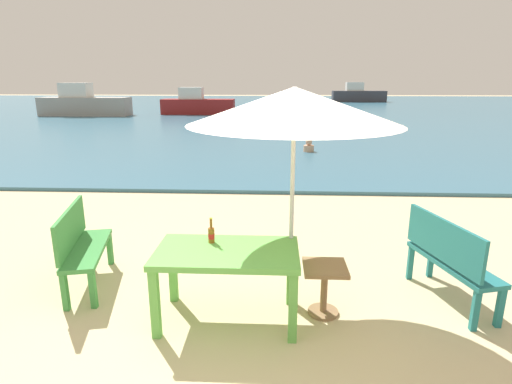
# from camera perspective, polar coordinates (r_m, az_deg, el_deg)

# --- Properties ---
(ground_plane) EXTENTS (120.00, 120.00, 0.00)m
(ground_plane) POSITION_cam_1_polar(r_m,az_deg,el_deg) (4.16, 0.03, -19.38)
(ground_plane) COLOR beige
(sea_water) EXTENTS (120.00, 50.00, 0.08)m
(sea_water) POSITION_cam_1_polar(r_m,az_deg,el_deg) (33.49, 2.59, 11.44)
(sea_water) COLOR #386B84
(sea_water) RESTS_ON ground_plane
(picnic_table_green) EXTENTS (1.40, 0.80, 0.76)m
(picnic_table_green) POSITION_cam_1_polar(r_m,az_deg,el_deg) (4.10, -4.03, -9.44)
(picnic_table_green) COLOR #60B24C
(picnic_table_green) RESTS_ON ground_plane
(beer_bottle_amber) EXTENTS (0.07, 0.07, 0.26)m
(beer_bottle_amber) POSITION_cam_1_polar(r_m,az_deg,el_deg) (4.21, -6.22, -5.80)
(beer_bottle_amber) COLOR brown
(beer_bottle_amber) RESTS_ON picnic_table_green
(patio_umbrella) EXTENTS (2.10, 2.10, 2.30)m
(patio_umbrella) POSITION_cam_1_polar(r_m,az_deg,el_deg) (4.05, 5.34, 11.77)
(patio_umbrella) COLOR silver
(patio_umbrella) RESTS_ON ground_plane
(side_table_wood) EXTENTS (0.44, 0.44, 0.54)m
(side_table_wood) POSITION_cam_1_polar(r_m,az_deg,el_deg) (4.37, 9.47, -12.29)
(side_table_wood) COLOR olive
(side_table_wood) RESTS_ON ground_plane
(bench_teal_center) EXTENTS (0.66, 1.25, 0.95)m
(bench_teal_center) POSITION_cam_1_polar(r_m,az_deg,el_deg) (4.91, 25.14, -7.99)
(bench_teal_center) COLOR #237275
(bench_teal_center) RESTS_ON ground_plane
(bench_green_left) EXTENTS (0.62, 1.25, 0.95)m
(bench_green_left) POSITION_cam_1_polar(r_m,az_deg,el_deg) (5.20, -23.16, -6.47)
(bench_green_left) COLOR #3D8C42
(bench_green_left) RESTS_ON ground_plane
(swimmer_person) EXTENTS (0.34, 0.34, 0.41)m
(swimmer_person) POSITION_cam_1_polar(r_m,az_deg,el_deg) (13.55, 7.33, 6.26)
(swimmer_person) COLOR tan
(swimmer_person) RESTS_ON sea_water
(boat_cargo_ship) EXTENTS (5.62, 1.53, 2.04)m
(boat_cargo_ship) POSITION_cam_1_polar(r_m,az_deg,el_deg) (29.07, -22.77, 11.21)
(boat_cargo_ship) COLOR gray
(boat_cargo_ship) RESTS_ON sea_water
(boat_tanker) EXTENTS (4.80, 1.31, 1.75)m
(boat_tanker) POSITION_cam_1_polar(r_m,az_deg,el_deg) (28.28, -8.17, 11.92)
(boat_tanker) COLOR maroon
(boat_tanker) RESTS_ON sea_water
(boat_ferry) EXTENTS (5.36, 1.46, 1.95)m
(boat_ferry) POSITION_cam_1_polar(r_m,az_deg,el_deg) (44.41, 13.99, 12.96)
(boat_ferry) COLOR #38383F
(boat_ferry) RESTS_ON sea_water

